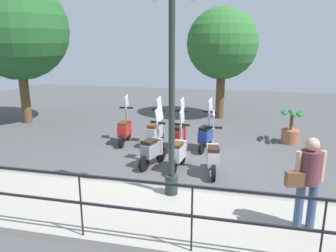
{
  "coord_description": "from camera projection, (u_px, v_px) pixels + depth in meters",
  "views": [
    {
      "loc": [
        -8.47,
        -1.53,
        3.2
      ],
      "look_at": [
        0.2,
        0.5,
        0.9
      ],
      "focal_mm": 35.0,
      "sensor_mm": 36.0,
      "label": 1
    }
  ],
  "objects": [
    {
      "name": "potted_palm",
      "position": [
        291.0,
        130.0,
        10.54
      ],
      "size": [
        1.06,
        0.66,
        1.05
      ],
      "color": "#9E5B3D",
      "rests_on": "ground_plane"
    },
    {
      "name": "promenade_walkway",
      "position": [
        153.0,
        214.0,
        6.13
      ],
      "size": [
        2.2,
        20.0,
        0.15
      ],
      "color": "#A39E93",
      "rests_on": "ground_plane"
    },
    {
      "name": "pedestrian_with_bag",
      "position": [
        308.0,
        177.0,
        5.29
      ],
      "size": [
        0.43,
        0.63,
        1.59
      ],
      "rotation": [
        0.0,
        0.0,
        0.29
      ],
      "color": "#384C70",
      "rests_on": "promenade_walkway"
    },
    {
      "name": "tree_distant",
      "position": [
        222.0,
        44.0,
        13.4
      ],
      "size": [
        2.92,
        2.92,
        4.58
      ],
      "color": "brown",
      "rests_on": "ground_plane"
    },
    {
      "name": "scooter_near_1",
      "position": [
        178.0,
        152.0,
        8.34
      ],
      "size": [
        1.23,
        0.44,
        1.54
      ],
      "rotation": [
        0.0,
        0.0,
        -0.09
      ],
      "color": "black",
      "rests_on": "ground_plane"
    },
    {
      "name": "scooter_far_2",
      "position": [
        155.0,
        132.0,
        10.13
      ],
      "size": [
        1.23,
        0.45,
        1.54
      ],
      "rotation": [
        0.0,
        0.0,
        -0.13
      ],
      "color": "black",
      "rests_on": "ground_plane"
    },
    {
      "name": "ground_plane",
      "position": [
        184.0,
        160.0,
        9.12
      ],
      "size": [
        28.0,
        28.0,
        0.0
      ],
      "primitive_type": "plane",
      "color": "#4C4C4F"
    },
    {
      "name": "scooter_near_0",
      "position": [
        213.0,
        156.0,
        8.03
      ],
      "size": [
        1.23,
        0.46,
        1.54
      ],
      "rotation": [
        0.0,
        0.0,
        0.15
      ],
      "color": "black",
      "rests_on": "ground_plane"
    },
    {
      "name": "tree_large",
      "position": [
        18.0,
        30.0,
        12.48
      ],
      "size": [
        3.83,
        3.83,
        5.56
      ],
      "color": "brown",
      "rests_on": "ground_plane"
    },
    {
      "name": "scooter_far_0",
      "position": [
        206.0,
        134.0,
        9.87
      ],
      "size": [
        1.22,
        0.49,
        1.54
      ],
      "rotation": [
        0.0,
        0.0,
        -0.2
      ],
      "color": "black",
      "rests_on": "ground_plane"
    },
    {
      "name": "scooter_far_1",
      "position": [
        179.0,
        134.0,
        9.96
      ],
      "size": [
        1.23,
        0.44,
        1.54
      ],
      "rotation": [
        0.0,
        0.0,
        -0.13
      ],
      "color": "black",
      "rests_on": "ground_plane"
    },
    {
      "name": "fence_railing",
      "position": [
        134.0,
        198.0,
        4.94
      ],
      "size": [
        0.04,
        16.03,
        1.07
      ],
      "color": "black",
      "rests_on": "promenade_walkway"
    },
    {
      "name": "scooter_near_2",
      "position": [
        153.0,
        149.0,
        8.57
      ],
      "size": [
        1.2,
        0.55,
        1.54
      ],
      "rotation": [
        0.0,
        0.0,
        -0.3
      ],
      "color": "black",
      "rests_on": "ground_plane"
    },
    {
      "name": "lamp_post_near",
      "position": [
        172.0,
        102.0,
        6.3
      ],
      "size": [
        0.26,
        0.9,
        4.35
      ],
      "color": "#232D28",
      "rests_on": "promenade_walkway"
    },
    {
      "name": "scooter_far_3",
      "position": [
        125.0,
        129.0,
        10.46
      ],
      "size": [
        1.23,
        0.44,
        1.54
      ],
      "rotation": [
        0.0,
        0.0,
        0.09
      ],
      "color": "black",
      "rests_on": "ground_plane"
    }
  ]
}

